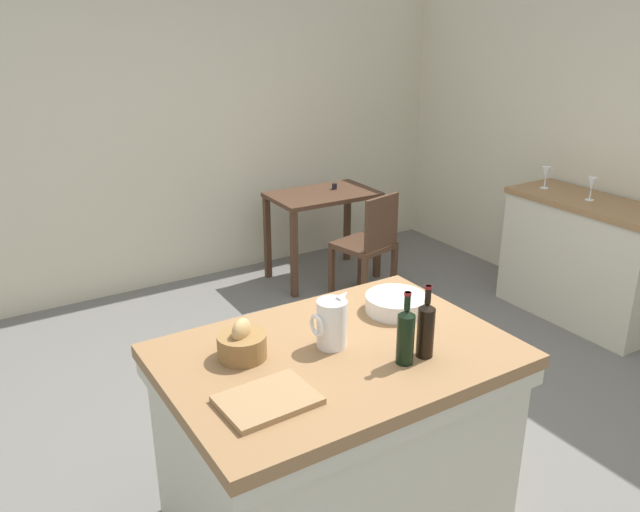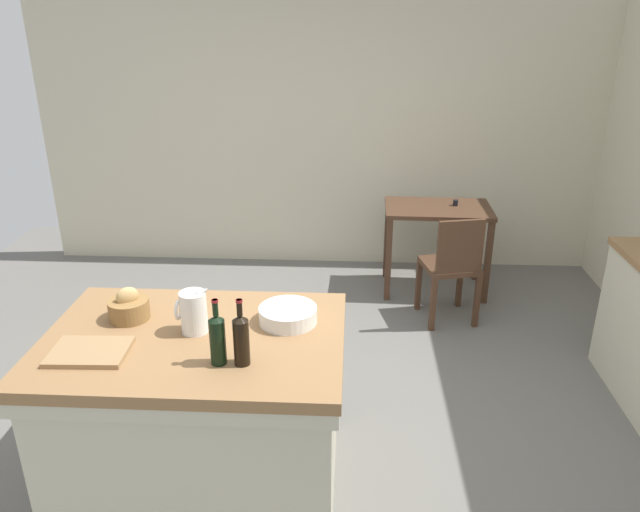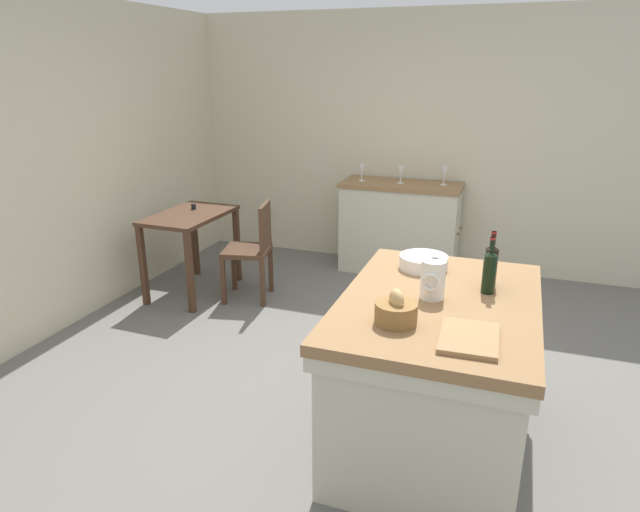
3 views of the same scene
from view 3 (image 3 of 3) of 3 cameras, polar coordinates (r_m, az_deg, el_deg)
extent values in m
plane|color=#66635E|center=(3.95, 4.29, -12.64)|extent=(6.76, 6.76, 0.00)
cube|color=beige|center=(4.81, -26.94, 7.77)|extent=(5.32, 0.12, 2.60)
cube|color=beige|center=(5.97, 11.48, 11.21)|extent=(0.12, 5.20, 2.60)
cube|color=olive|center=(3.05, 12.11, -4.83)|extent=(1.46, 1.02, 0.06)
cube|color=beige|center=(3.07, 12.02, -6.02)|extent=(1.44, 1.00, 0.08)
cube|color=beige|center=(3.25, 11.56, -12.03)|extent=(1.38, 0.94, 0.83)
cube|color=olive|center=(5.74, 8.35, 7.19)|extent=(0.52, 1.21, 0.04)
cube|color=beige|center=(5.85, 8.13, 2.69)|extent=(0.49, 1.18, 0.89)
sphere|color=brown|center=(5.64, 13.94, 2.18)|extent=(0.03, 0.03, 0.03)
sphere|color=brown|center=(5.87, 14.20, 2.80)|extent=(0.03, 0.03, 0.03)
cube|color=#472D1E|center=(5.28, -13.21, 4.08)|extent=(0.91, 0.58, 0.04)
cube|color=#472D1E|center=(4.93, -13.17, -1.68)|extent=(0.05, 0.05, 0.74)
cube|color=#472D1E|center=(5.60, -8.48, 1.09)|extent=(0.05, 0.05, 0.74)
cube|color=#472D1E|center=(5.21, -17.65, -0.97)|extent=(0.05, 0.05, 0.74)
cube|color=#472D1E|center=(5.85, -12.68, 1.60)|extent=(0.05, 0.05, 0.74)
cylinder|color=black|center=(5.42, -12.80, 4.95)|extent=(0.04, 0.04, 0.05)
cube|color=#472D1E|center=(5.13, -7.52, 0.55)|extent=(0.48, 0.48, 0.04)
cube|color=#472D1E|center=(5.02, -5.63, 2.98)|extent=(0.36, 0.11, 0.42)
cube|color=#472D1E|center=(5.41, -8.79, -1.21)|extent=(0.05, 0.05, 0.44)
cube|color=#472D1E|center=(5.09, -9.86, -2.60)|extent=(0.05, 0.05, 0.44)
cube|color=#472D1E|center=(5.33, -5.06, -1.39)|extent=(0.05, 0.05, 0.44)
cube|color=#472D1E|center=(5.00, -5.90, -2.81)|extent=(0.05, 0.05, 0.44)
cylinder|color=white|center=(3.00, 11.47, -2.36)|extent=(0.13, 0.13, 0.21)
cone|color=white|center=(3.01, 11.78, 0.07)|extent=(0.07, 0.04, 0.06)
torus|color=white|center=(2.93, 11.26, -2.67)|extent=(0.02, 0.10, 0.10)
cylinder|color=white|center=(3.45, 10.53, -0.60)|extent=(0.29, 0.29, 0.08)
cylinder|color=olive|center=(2.70, 7.77, -5.80)|extent=(0.21, 0.21, 0.10)
ellipsoid|color=tan|center=(2.67, 7.84, -4.40)|extent=(0.13, 0.11, 0.10)
cube|color=#99754C|center=(2.62, 14.99, -8.10)|extent=(0.36, 0.27, 0.02)
cylinder|color=black|center=(3.24, 17.03, -1.15)|extent=(0.07, 0.07, 0.22)
cone|color=black|center=(3.20, 17.24, 0.88)|extent=(0.07, 0.07, 0.03)
cylinder|color=black|center=(3.19, 17.33, 1.74)|extent=(0.03, 0.03, 0.08)
cylinder|color=maroon|center=(3.18, 17.38, 2.30)|extent=(0.03, 0.03, 0.01)
cylinder|color=black|center=(3.14, 16.91, -1.79)|extent=(0.07, 0.07, 0.21)
cone|color=black|center=(3.10, 17.11, 0.27)|extent=(0.07, 0.07, 0.03)
cylinder|color=black|center=(3.09, 17.20, 1.16)|extent=(0.03, 0.03, 0.08)
cylinder|color=maroon|center=(3.08, 17.26, 1.72)|extent=(0.03, 0.03, 0.01)
cylinder|color=white|center=(5.71, 12.51, 7.13)|extent=(0.06, 0.06, 0.00)
cylinder|color=white|center=(5.70, 12.54, 7.51)|extent=(0.01, 0.01, 0.07)
cone|color=white|center=(5.69, 12.61, 8.39)|extent=(0.07, 0.07, 0.11)
cylinder|color=white|center=(5.72, 8.20, 7.41)|extent=(0.06, 0.06, 0.00)
cylinder|color=white|center=(5.71, 8.22, 7.76)|extent=(0.01, 0.01, 0.07)
cone|color=white|center=(5.70, 8.25, 8.57)|extent=(0.07, 0.07, 0.10)
cylinder|color=white|center=(5.80, 4.28, 7.70)|extent=(0.06, 0.06, 0.00)
cylinder|color=white|center=(5.79, 4.29, 8.05)|extent=(0.01, 0.01, 0.07)
cone|color=white|center=(5.78, 4.31, 8.85)|extent=(0.07, 0.07, 0.10)
camera|label=1|loc=(2.22, 71.58, 11.07)|focal=36.21mm
camera|label=2|loc=(4.18, 54.54, 15.58)|focal=34.19mm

